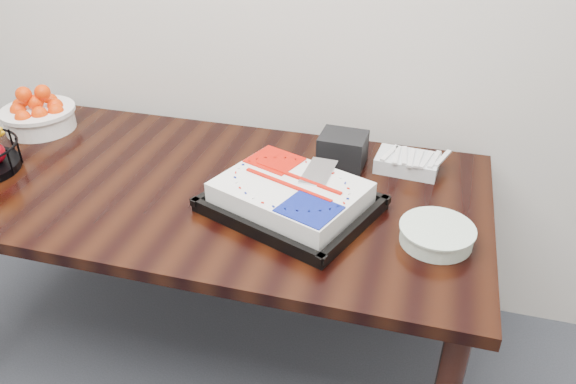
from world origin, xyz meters
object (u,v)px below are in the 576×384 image
(table, at_px, (209,206))
(plate_stack, at_px, (437,235))
(napkin_box, at_px, (343,150))
(tangerine_bowl, at_px, (38,111))
(cake_tray, at_px, (291,197))

(table, relative_size, plate_stack, 8.61)
(plate_stack, height_order, napkin_box, napkin_box)
(tangerine_bowl, bearing_deg, table, -15.44)
(napkin_box, bearing_deg, table, -147.69)
(napkin_box, bearing_deg, plate_stack, -47.96)
(plate_stack, relative_size, napkin_box, 1.35)
(cake_tray, distance_m, napkin_box, 0.34)
(tangerine_bowl, xyz_separation_m, napkin_box, (1.18, 0.04, -0.02))
(tangerine_bowl, bearing_deg, napkin_box, 1.89)
(table, xyz_separation_m, tangerine_bowl, (-0.78, 0.21, 0.16))
(table, relative_size, napkin_box, 11.65)
(tangerine_bowl, xyz_separation_m, plate_stack, (1.51, -0.33, -0.05))
(cake_tray, relative_size, tangerine_bowl, 2.07)
(tangerine_bowl, height_order, plate_stack, tangerine_bowl)
(tangerine_bowl, height_order, napkin_box, tangerine_bowl)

